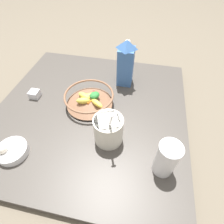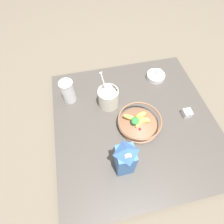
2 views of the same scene
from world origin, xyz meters
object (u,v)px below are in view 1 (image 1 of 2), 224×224
yogurt_tub (108,129)px  drinking_cup (166,158)px  garlic_bowl (12,151)px  spice_jar (35,94)px  fruit_bowl (89,99)px  milk_carton (126,63)px

yogurt_tub → drinking_cup: size_ratio=1.47×
garlic_bowl → spice_jar: bearing=-77.0°
fruit_bowl → spice_jar: 0.30m
yogurt_tub → drinking_cup: yogurt_tub is taller
drinking_cup → milk_carton: bearing=-65.4°
fruit_bowl → milk_carton: size_ratio=0.96×
yogurt_tub → fruit_bowl: bearing=-52.9°
milk_carton → yogurt_tub: size_ratio=1.12×
fruit_bowl → yogurt_tub: size_ratio=1.07×
fruit_bowl → drinking_cup: drinking_cup is taller
fruit_bowl → garlic_bowl: (0.22, 0.33, -0.02)m
fruit_bowl → garlic_bowl: size_ratio=2.00×
milk_carton → drinking_cup: 0.53m
garlic_bowl → milk_carton: bearing=-124.2°
drinking_cup → yogurt_tub: bearing=-21.5°
drinking_cup → spice_jar: size_ratio=3.19×
fruit_bowl → garlic_bowl: fruit_bowl is taller
milk_carton → spice_jar: (0.44, 0.22, -0.11)m
milk_carton → garlic_bowl: (0.37, 0.54, -0.11)m
drinking_cup → spice_jar: bearing=-21.8°
milk_carton → yogurt_tub: 0.40m
garlic_bowl → yogurt_tub: bearing=-157.8°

